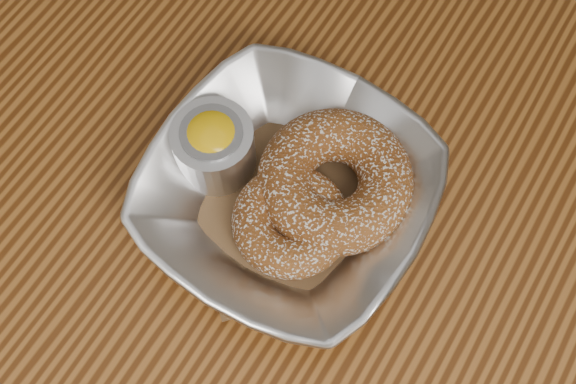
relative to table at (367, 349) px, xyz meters
The scene contains 6 objects.
table is the anchor object (origin of this frame).
serving_bowl 0.17m from the table, 158.21° to the left, with size 0.21×0.21×0.05m, color silver.
parchment 0.16m from the table, 158.21° to the left, with size 0.14×0.14×0.00m, color brown.
donut_back 0.17m from the table, 140.06° to the left, with size 0.12×0.12×0.04m, color brown.
donut_front 0.16m from the table, 164.63° to the left, with size 0.09×0.09×0.03m, color brown.
ramekin 0.22m from the table, 165.92° to the left, with size 0.06×0.06×0.06m.
Camera 1 is at (-0.01, -0.12, 1.24)m, focal length 42.00 mm.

